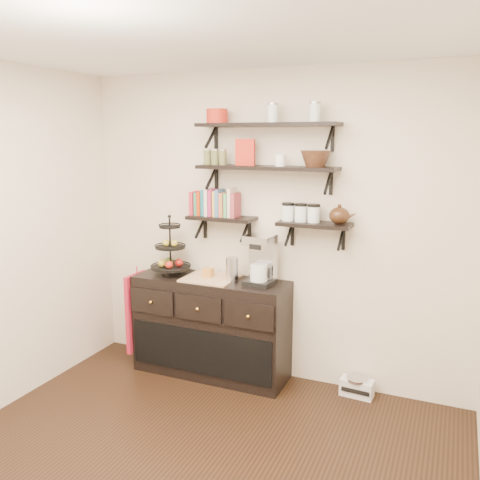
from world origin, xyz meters
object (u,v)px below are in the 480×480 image
at_px(fruit_stand, 171,255).
at_px(radio, 357,387).
at_px(coffee_maker, 261,261).
at_px(sideboard, 211,327).

height_order(fruit_stand, radio, fruit_stand).
bearing_deg(coffee_maker, fruit_stand, -173.06).
distance_m(sideboard, radio, 1.36).
relative_size(fruit_stand, radio, 1.88).
relative_size(coffee_maker, radio, 1.54).
distance_m(coffee_maker, radio, 1.33).
bearing_deg(fruit_stand, radio, 3.41).
xyz_separation_m(fruit_stand, radio, (1.71, 0.10, -1.00)).
bearing_deg(sideboard, radio, 4.62).
xyz_separation_m(fruit_stand, coffee_maker, (0.87, 0.03, 0.02)).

